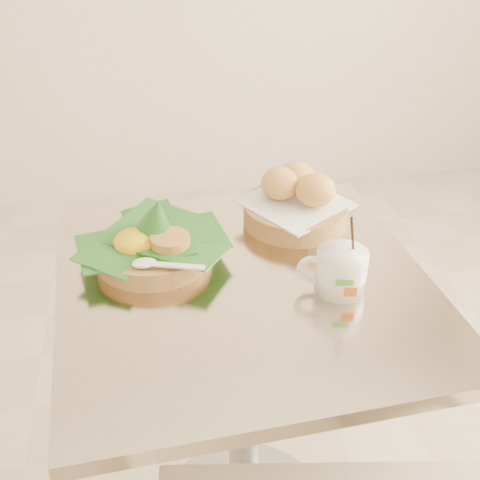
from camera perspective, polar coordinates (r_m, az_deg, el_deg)
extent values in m
cylinder|color=gray|center=(1.40, 0.39, -16.55)|extent=(0.07, 0.07, 0.69)
cube|color=beige|center=(1.16, 0.46, -4.56)|extent=(0.73, 0.73, 0.03)
cylinder|color=#A57846|center=(1.21, -8.20, -0.99)|extent=(0.23, 0.23, 0.04)
cone|color=#18551C|center=(1.19, -8.01, 2.05)|extent=(0.13, 0.14, 0.12)
ellipsoid|color=yellow|center=(1.20, -9.89, -0.21)|extent=(0.09, 0.09, 0.05)
cylinder|color=#CC9347|center=(1.18, -6.62, -0.08)|extent=(0.08, 0.08, 0.02)
cylinder|color=#A57846|center=(1.33, 5.25, 2.63)|extent=(0.23, 0.23, 0.05)
cube|color=white|center=(1.32, 5.30, 3.54)|extent=(0.27, 0.27, 0.01)
ellipsoid|color=#B8792A|center=(1.32, 3.85, 5.37)|extent=(0.09, 0.09, 0.07)
ellipsoid|color=#B8792A|center=(1.30, 7.18, 4.72)|extent=(0.09, 0.09, 0.07)
ellipsoid|color=#B8792A|center=(1.34, 5.30, 5.88)|extent=(0.09, 0.09, 0.07)
cylinder|color=white|center=(1.12, 9.57, -2.90)|extent=(0.09, 0.09, 0.08)
torus|color=white|center=(1.11, 6.85, -2.79)|extent=(0.06, 0.02, 0.06)
cylinder|color=#431F13|center=(1.10, 9.74, -1.33)|extent=(0.09, 0.09, 0.01)
cylinder|color=black|center=(1.09, 10.64, -0.10)|extent=(0.03, 0.04, 0.12)
cube|color=green|center=(1.08, 9.87, -4.01)|extent=(0.03, 0.01, 0.01)
cube|color=orange|center=(1.09, 10.43, -4.89)|extent=(0.02, 0.01, 0.02)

